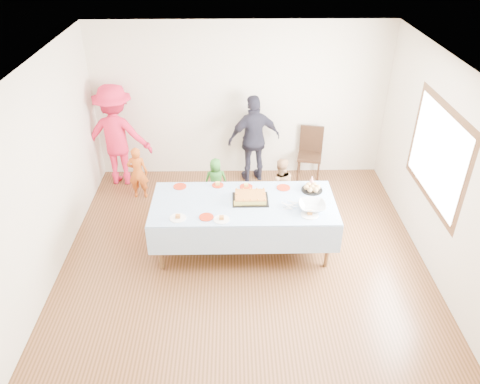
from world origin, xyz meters
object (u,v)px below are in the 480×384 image
object	(u,v)px
party_table	(244,206)
dining_chair	(310,150)
birthday_cake	(250,198)
adult_left	(117,135)

from	to	relation	value
party_table	dining_chair	size ratio (longest dim) A/B	2.65
dining_chair	birthday_cake	bearing A→B (deg)	-107.47
birthday_cake	dining_chair	world-z (taller)	dining_chair
party_table	adult_left	xyz separation A→B (m)	(-2.10, 1.95, 0.16)
dining_chair	adult_left	bearing A→B (deg)	-166.04
party_table	dining_chair	distance (m)	2.40
birthday_cake	adult_left	size ratio (longest dim) A/B	0.28
birthday_cake	dining_chair	xyz separation A→B (m)	(1.14, 1.99, -0.30)
dining_chair	adult_left	xyz separation A→B (m)	(-3.33, -0.10, 0.36)
party_table	adult_left	world-z (taller)	adult_left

